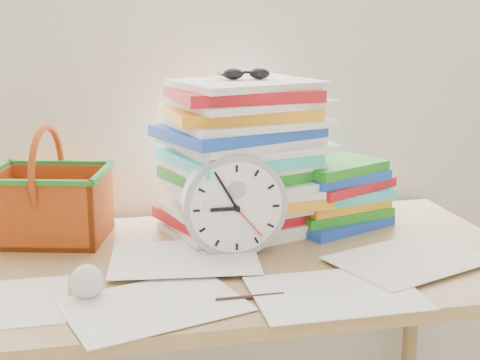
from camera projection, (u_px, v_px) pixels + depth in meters
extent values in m
cube|color=silver|center=(187.00, 7.00, 1.73)|extent=(2.40, 0.01, 2.50)
cube|color=#987547|center=(215.00, 264.00, 1.50)|extent=(1.40, 0.70, 0.03)
cylinder|color=#987547|center=(411.00, 329.00, 2.01)|extent=(0.04, 0.04, 0.72)
cylinder|color=#9EA0A5|center=(234.00, 205.00, 1.49)|extent=(0.24, 0.05, 0.24)
sphere|color=silver|center=(86.00, 281.00, 1.28)|extent=(0.07, 0.07, 0.07)
cylinder|color=black|center=(250.00, 297.00, 1.28)|extent=(0.13, 0.01, 0.01)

